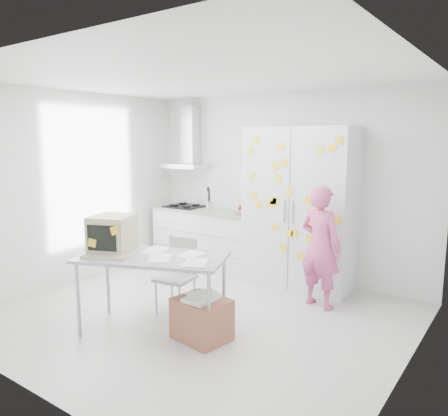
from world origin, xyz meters
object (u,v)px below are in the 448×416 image
Objects in this scene: chair at (179,271)px; cardboard_box at (202,318)px; desk at (126,244)px; person at (320,247)px.

chair is 0.84m from cardboard_box.
chair reaches higher than cardboard_box.
cardboard_box is (0.67, -0.42, -0.28)m from chair.
chair is at bearing 51.31° from desk.
person is 1.73m from chair.
person reaches higher than desk.
cardboard_box is at bearing -39.39° from chair.
chair is (-1.29, -1.13, -0.25)m from person.
chair is 1.50× the size of cardboard_box.
person is 2.53× the size of cardboard_box.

